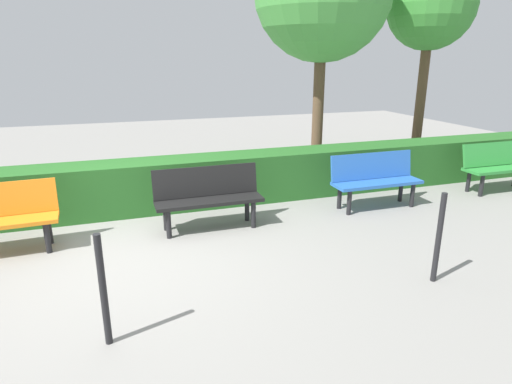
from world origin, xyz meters
TOP-DOWN VIEW (x-y plane):
  - ground_plane at (0.00, 0.00)m, footprint 23.60×23.60m
  - bench_green at (-6.50, -0.66)m, footprint 1.39×0.48m
  - bench_blue at (-3.88, -0.59)m, footprint 1.46×0.45m
  - bench_black at (-1.15, -0.56)m, footprint 1.49×0.45m
  - hedge_row at (-1.22, -1.58)m, footprint 19.60×0.68m
  - tree_near at (-6.48, -2.91)m, footprint 1.82×1.82m
  - railing_post_mid at (-3.12, 1.75)m, footprint 0.06×0.06m
  - railing_post_far at (0.24, 1.75)m, footprint 0.06×0.06m

SIDE VIEW (x-z plane):
  - ground_plane at x=0.00m, z-range 0.00..0.00m
  - hedge_row at x=-1.22m, z-range 0.00..0.79m
  - bench_green at x=-6.50m, z-range 0.05..0.91m
  - bench_blue at x=-3.88m, z-range 0.05..0.91m
  - bench_black at x=-1.15m, z-range 0.05..0.91m
  - railing_post_mid at x=-3.12m, z-range 0.00..1.00m
  - railing_post_far at x=0.24m, z-range 0.00..1.00m
  - tree_near at x=-6.48m, z-range 1.18..5.44m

